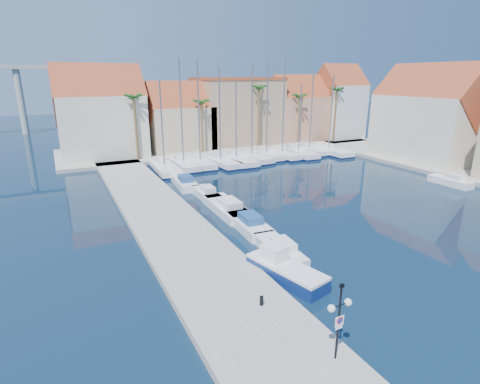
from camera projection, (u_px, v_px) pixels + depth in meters
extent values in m
plane|color=black|center=(402.00, 298.00, 21.35)|extent=(260.00, 260.00, 0.00)
cube|color=gray|center=(178.00, 236.00, 28.99)|extent=(6.00, 77.00, 0.50)
cube|color=gray|center=(222.00, 146.00, 66.59)|extent=(54.00, 16.00, 0.50)
cylinder|color=black|center=(338.00, 322.00, 15.57)|extent=(0.09, 0.09, 3.63)
cylinder|color=black|center=(336.00, 307.00, 15.23)|extent=(0.45, 0.06, 0.05)
cylinder|color=black|center=(344.00, 304.00, 15.43)|extent=(0.45, 0.06, 0.05)
sphere|color=white|center=(331.00, 308.00, 15.12)|extent=(0.33, 0.33, 0.33)
sphere|color=white|center=(348.00, 302.00, 15.54)|extent=(0.33, 0.33, 0.33)
cube|color=black|center=(342.00, 286.00, 15.06)|extent=(0.20, 0.12, 0.15)
cube|color=white|center=(339.00, 321.00, 15.50)|extent=(0.45, 0.04, 0.45)
cylinder|color=red|center=(340.00, 320.00, 15.47)|extent=(0.31, 0.02, 0.31)
cylinder|color=#1933A5|center=(340.00, 321.00, 15.46)|extent=(0.22, 0.02, 0.22)
cube|color=white|center=(339.00, 328.00, 15.59)|extent=(0.36, 0.04, 0.13)
cylinder|color=black|center=(262.00, 301.00, 19.79)|extent=(0.20, 0.20, 0.51)
cube|color=navy|center=(286.00, 274.00, 23.20)|extent=(3.07, 5.75, 0.82)
cube|color=white|center=(286.00, 266.00, 23.05)|extent=(3.07, 5.75, 0.18)
cube|color=white|center=(274.00, 253.00, 23.70)|extent=(1.50, 1.70, 1.00)
cube|color=white|center=(279.00, 251.00, 26.28)|extent=(2.21, 5.55, 0.80)
cube|color=white|center=(283.00, 245.00, 25.59)|extent=(1.38, 2.00, 0.60)
cube|color=white|center=(247.00, 223.00, 31.17)|extent=(2.39, 6.35, 0.80)
cube|color=navy|center=(250.00, 218.00, 30.42)|extent=(1.53, 2.27, 0.60)
cube|color=white|center=(226.00, 208.00, 34.81)|extent=(2.42, 7.11, 0.80)
cube|color=white|center=(229.00, 203.00, 33.99)|extent=(1.64, 2.51, 0.60)
cube|color=white|center=(206.00, 194.00, 38.85)|extent=(1.63, 5.02, 0.80)
cube|color=white|center=(208.00, 189.00, 38.22)|extent=(1.13, 1.76, 0.60)
cube|color=white|center=(184.00, 183.00, 43.04)|extent=(2.43, 6.18, 0.80)
cube|color=navy|center=(185.00, 178.00, 42.30)|extent=(1.52, 2.22, 0.60)
cube|color=white|center=(450.00, 182.00, 43.49)|extent=(1.67, 4.90, 0.80)
cube|color=white|center=(455.00, 177.00, 42.87)|extent=(1.13, 1.73, 0.60)
cube|color=white|center=(164.00, 167.00, 49.87)|extent=(3.07, 10.20, 1.00)
cube|color=#0B163A|center=(164.00, 170.00, 49.96)|extent=(3.13, 10.26, 0.28)
cube|color=white|center=(162.00, 160.00, 50.51)|extent=(1.97, 3.11, 0.60)
cylinder|color=slate|center=(162.00, 124.00, 47.70)|extent=(0.20, 0.20, 10.67)
cube|color=white|center=(183.00, 164.00, 51.99)|extent=(2.73, 9.50, 1.00)
cube|color=#0B163A|center=(183.00, 166.00, 52.08)|extent=(2.80, 9.56, 0.28)
cube|color=white|center=(180.00, 157.00, 52.57)|extent=(1.80, 2.88, 0.60)
cylinder|color=slate|center=(181.00, 112.00, 49.46)|extent=(0.20, 0.20, 13.34)
cube|color=white|center=(199.00, 162.00, 52.89)|extent=(2.90, 9.16, 1.00)
cube|color=#0B163A|center=(199.00, 164.00, 52.98)|extent=(2.96, 9.23, 0.28)
cube|color=white|center=(197.00, 155.00, 53.44)|extent=(1.81, 2.81, 0.60)
cylinder|color=slate|center=(199.00, 111.00, 50.36)|extent=(0.20, 0.20, 13.36)
cube|color=white|center=(219.00, 161.00, 53.56)|extent=(3.31, 10.03, 1.00)
cube|color=#0B163A|center=(219.00, 163.00, 53.65)|extent=(3.38, 10.09, 0.28)
cube|color=white|center=(216.00, 154.00, 54.13)|extent=(2.02, 3.09, 0.60)
cylinder|color=slate|center=(220.00, 114.00, 51.19)|extent=(0.20, 0.20, 12.31)
cube|color=white|center=(235.00, 159.00, 55.00)|extent=(2.96, 10.71, 1.00)
cube|color=#0B163A|center=(235.00, 161.00, 55.09)|extent=(3.02, 10.77, 0.28)
cube|color=white|center=(232.00, 152.00, 55.68)|extent=(2.00, 3.23, 0.60)
cylinder|color=slate|center=(236.00, 120.00, 52.85)|extent=(0.20, 0.20, 10.43)
cube|color=white|center=(250.00, 157.00, 56.43)|extent=(3.25, 9.77, 1.00)
cube|color=#0B163A|center=(250.00, 159.00, 56.52)|extent=(3.32, 9.84, 0.28)
cube|color=white|center=(247.00, 151.00, 56.98)|extent=(1.97, 3.01, 0.60)
cylinder|color=slate|center=(252.00, 110.00, 53.97)|extent=(0.20, 0.20, 12.98)
cube|color=white|center=(265.00, 155.00, 57.96)|extent=(2.28, 8.59, 1.00)
cube|color=#0B163A|center=(265.00, 157.00, 58.06)|extent=(2.34, 8.65, 0.28)
cube|color=white|center=(262.00, 149.00, 58.46)|extent=(1.58, 2.58, 0.60)
cylinder|color=slate|center=(267.00, 108.00, 55.48)|extent=(0.20, 0.20, 13.33)
cube|color=white|center=(280.00, 154.00, 58.30)|extent=(2.76, 8.50, 1.00)
cube|color=#0B163A|center=(280.00, 156.00, 58.40)|extent=(2.82, 8.56, 0.28)
cube|color=white|center=(277.00, 148.00, 58.75)|extent=(1.70, 2.61, 0.60)
cylinder|color=slate|center=(284.00, 106.00, 55.79)|extent=(0.20, 0.20, 13.66)
cube|color=white|center=(297.00, 152.00, 59.75)|extent=(3.27, 9.96, 1.00)
cube|color=#0B163A|center=(297.00, 154.00, 59.84)|extent=(3.33, 10.02, 0.28)
cube|color=white|center=(294.00, 146.00, 60.38)|extent=(2.00, 3.06, 0.60)
cylinder|color=slate|center=(300.00, 118.00, 57.68)|extent=(0.20, 0.20, 10.03)
cube|color=white|center=(308.00, 150.00, 61.53)|extent=(2.60, 8.57, 1.00)
cube|color=#0B163A|center=(307.00, 152.00, 61.63)|extent=(2.66, 8.63, 0.28)
cube|color=white|center=(305.00, 145.00, 62.00)|extent=(1.66, 2.61, 0.60)
cylinder|color=slate|center=(312.00, 110.00, 59.24)|extent=(0.20, 0.20, 12.12)
cube|color=white|center=(327.00, 150.00, 61.37)|extent=(2.89, 10.59, 1.00)
cube|color=#0B163A|center=(326.00, 152.00, 61.47)|extent=(2.95, 10.65, 0.28)
cube|color=white|center=(323.00, 145.00, 62.05)|extent=(1.96, 3.19, 0.60)
cylinder|color=slate|center=(331.00, 112.00, 59.08)|extent=(0.20, 0.20, 11.44)
cube|color=beige|center=(102.00, 126.00, 55.81)|extent=(12.00, 9.00, 9.00)
cube|color=maroon|center=(99.00, 95.00, 54.48)|extent=(12.30, 9.00, 9.00)
cube|color=tan|center=(180.00, 128.00, 61.22)|extent=(10.00, 8.00, 7.00)
cube|color=maroon|center=(179.00, 106.00, 60.18)|extent=(10.30, 8.00, 8.00)
cube|color=tan|center=(237.00, 113.00, 66.16)|extent=(14.00, 10.00, 11.00)
cube|color=maroon|center=(237.00, 79.00, 64.46)|extent=(14.20, 10.20, 0.50)
cube|color=tan|center=(296.00, 118.00, 70.86)|extent=(10.00, 8.00, 8.00)
cube|color=maroon|center=(297.00, 97.00, 69.68)|extent=(10.30, 8.00, 8.00)
cube|color=silver|center=(337.00, 112.00, 73.54)|extent=(8.00, 8.00, 10.00)
cube|color=maroon|center=(339.00, 85.00, 72.06)|extent=(8.30, 8.00, 8.00)
cube|color=beige|center=(428.00, 128.00, 54.02)|extent=(9.00, 14.00, 9.00)
cube|color=maroon|center=(433.00, 96.00, 52.69)|extent=(9.00, 14.30, 9.00)
cylinder|color=brown|center=(136.00, 129.00, 53.24)|extent=(0.36, 0.36, 9.00)
sphere|color=#195017|center=(133.00, 97.00, 51.95)|extent=(2.60, 2.60, 2.60)
cylinder|color=brown|center=(202.00, 128.00, 57.64)|extent=(0.36, 0.36, 8.00)
sphere|color=#195017|center=(201.00, 102.00, 56.51)|extent=(2.60, 2.60, 2.60)
cylinder|color=brown|center=(259.00, 118.00, 61.61)|extent=(0.36, 0.36, 10.00)
sphere|color=#195017|center=(259.00, 88.00, 60.17)|extent=(2.60, 2.60, 2.60)
cylinder|color=brown|center=(299.00, 121.00, 65.23)|extent=(0.36, 0.36, 8.50)
sphere|color=#195017|center=(300.00, 96.00, 64.02)|extent=(2.60, 2.60, 2.60)
cylinder|color=brown|center=(335.00, 116.00, 68.49)|extent=(0.36, 0.36, 9.50)
sphere|color=#195017|center=(337.00, 90.00, 67.13)|extent=(2.60, 2.60, 2.60)
cylinder|color=#9E9E99|center=(21.00, 101.00, 80.04)|extent=(1.40, 1.40, 14.00)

